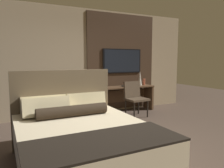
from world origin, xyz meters
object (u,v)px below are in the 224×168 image
object	(u,v)px
desk_chair	(134,95)
vase_tall	(140,78)
tv	(122,61)
bed	(81,141)
desk	(125,94)
book	(126,86)
vase_short	(144,82)

from	to	relation	value
desk_chair	vase_tall	xyz separation A→B (m)	(0.54, 0.55, 0.40)
tv	desk_chair	size ratio (longest dim) A/B	1.36
bed	vase_tall	world-z (taller)	bed
tv	desk	bearing A→B (deg)	-90.00
desk	book	bearing A→B (deg)	-109.85
bed	vase_tall	xyz separation A→B (m)	(2.68, 2.57, 0.57)
bed	vase_short	size ratio (longest dim) A/B	11.70
tv	vase_tall	xyz separation A→B (m)	(0.49, -0.19, -0.49)
vase_short	book	xyz separation A→B (m)	(-0.70, -0.13, -0.07)
tv	vase_short	bearing A→B (deg)	-11.09
tv	desk_chair	distance (m)	1.16
desk_chair	vase_short	bearing A→B (deg)	37.70
bed	desk_chair	distance (m)	2.94
vase_tall	vase_short	world-z (taller)	vase_tall
bed	book	distance (m)	3.33
vase_short	desk_chair	bearing A→B (deg)	-139.90
bed	desk_chair	bearing A→B (deg)	43.19
vase_tall	desk	bearing A→B (deg)	179.85
bed	vase_tall	size ratio (longest dim) A/B	4.93
desk_chair	vase_tall	distance (m)	0.87
desk_chair	book	distance (m)	0.53
desk_chair	vase_short	distance (m)	0.99
desk_chair	vase_short	size ratio (longest dim) A/B	5.01
bed	vase_short	world-z (taller)	bed
bed	tv	bearing A→B (deg)	51.45
bed	desk	distance (m)	3.38
tv	vase_tall	world-z (taller)	tv
desk	tv	size ratio (longest dim) A/B	1.33
desk_chair	vase_tall	world-z (taller)	vase_tall
desk_chair	vase_tall	size ratio (longest dim) A/B	2.11
tv	vase_tall	distance (m)	0.72
bed	vase_tall	bearing A→B (deg)	43.72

